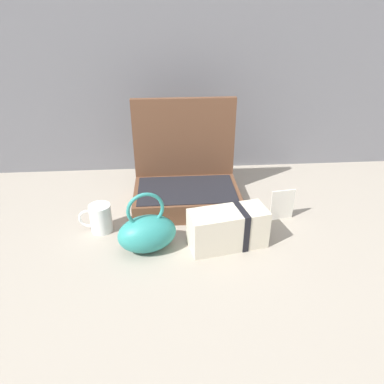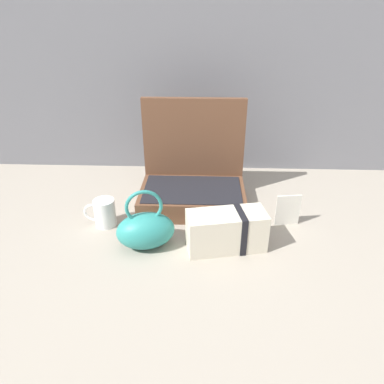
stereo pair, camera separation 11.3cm
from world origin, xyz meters
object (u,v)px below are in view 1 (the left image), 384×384
at_px(cream_toiletry_bag, 229,228).
at_px(info_card_left, 282,205).
at_px(teal_pouch_handbag, 147,232).
at_px(coffee_mug, 100,218).
at_px(open_suitcase, 186,181).

relative_size(cream_toiletry_bag, info_card_left, 2.25).
bearing_deg(cream_toiletry_bag, teal_pouch_handbag, -179.03).
relative_size(cream_toiletry_bag, coffee_mug, 2.33).
relative_size(open_suitcase, teal_pouch_handbag, 1.88).
relative_size(teal_pouch_handbag, info_card_left, 1.80).
height_order(open_suitcase, coffee_mug, open_suitcase).
bearing_deg(open_suitcase, coffee_mug, -149.74).
bearing_deg(cream_toiletry_bag, coffee_mug, 165.07).
height_order(cream_toiletry_bag, coffee_mug, cream_toiletry_bag).
relative_size(teal_pouch_handbag, coffee_mug, 1.87).
distance_m(open_suitcase, info_card_left, 0.37).
bearing_deg(coffee_mug, teal_pouch_handbag, -35.47).
xyz_separation_m(open_suitcase, teal_pouch_handbag, (-0.14, -0.30, -0.03)).
bearing_deg(info_card_left, teal_pouch_handbag, -171.05).
xyz_separation_m(teal_pouch_handbag, cream_toiletry_bag, (0.26, 0.00, -0.00)).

